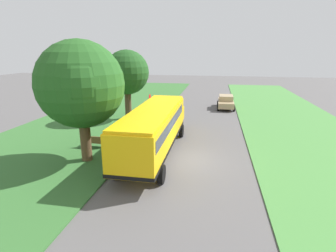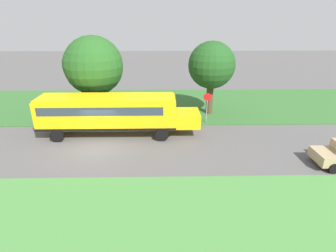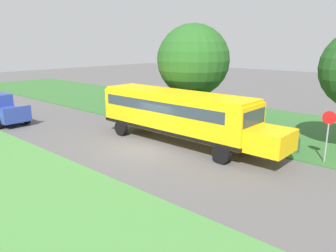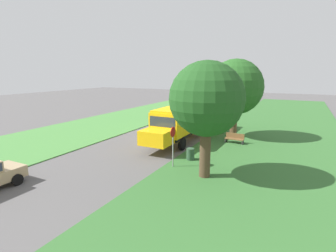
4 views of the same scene
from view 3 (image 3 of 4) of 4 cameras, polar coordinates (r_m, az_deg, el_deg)
name	(u,v)px [view 3 (image 3 of 4)]	position (r m, az deg, el deg)	size (l,w,h in m)	color
ground_plane	(144,149)	(19.17, -4.20, -4.04)	(120.00, 120.00, 0.00)	#565454
grass_verge	(234,120)	(26.79, 11.40, 1.10)	(12.00, 80.00, 0.08)	#33662D
school_bus	(179,113)	(19.79, 1.90, 2.35)	(2.85, 12.42, 3.16)	yellow
pickup_truck	(1,108)	(28.59, -27.11, 2.74)	(2.28, 5.40, 2.10)	#283D93
oak_tree_beside_bus	(190,60)	(23.75, 3.93, 11.36)	(5.12, 5.12, 7.37)	brown
stop_sign	(328,131)	(18.27, 26.07, -0.74)	(0.08, 0.68, 2.74)	gray
park_bench	(222,123)	(23.62, 9.44, 0.51)	(1.62, 0.58, 0.92)	brown
trash_bin	(294,146)	(19.59, 21.15, -3.21)	(0.56, 0.56, 0.90)	#2D4C33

